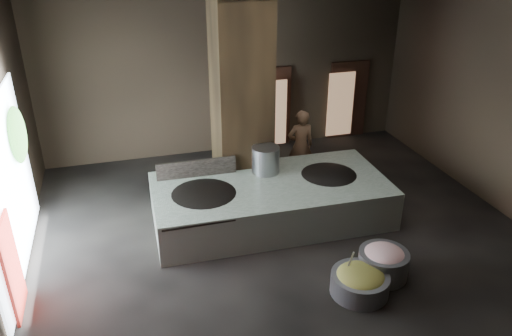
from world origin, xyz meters
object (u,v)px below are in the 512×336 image
object	(u,v)px
stock_pot	(266,161)
wok_right	(329,179)
hearth_platform	(271,201)
veg_basin	(360,284)
cook	(300,145)
wok_left	(204,198)
meat_basin	(383,264)

from	to	relation	value
stock_pot	wok_right	bearing A→B (deg)	-21.04
hearth_platform	veg_basin	size ratio (longest dim) A/B	4.91
wok_right	cook	bearing A→B (deg)	92.55
stock_pot	hearth_platform	bearing A→B (deg)	-95.19
hearth_platform	veg_basin	world-z (taller)	hearth_platform
hearth_platform	wok_right	xyz separation A→B (m)	(1.35, 0.05, 0.32)
hearth_platform	veg_basin	bearing A→B (deg)	-74.01
wok_left	hearth_platform	bearing A→B (deg)	1.97
wok_right	hearth_platform	bearing A→B (deg)	-177.88
hearth_platform	meat_basin	xyz separation A→B (m)	(1.36, -2.46, -0.18)
stock_pot	cook	world-z (taller)	cook
meat_basin	hearth_platform	bearing A→B (deg)	118.83
cook	meat_basin	bearing A→B (deg)	94.25
hearth_platform	cook	size ratio (longest dim) A/B	2.74
hearth_platform	wok_right	world-z (taller)	wok_right
cook	veg_basin	bearing A→B (deg)	86.16
wok_left	cook	size ratio (longest dim) A/B	0.86
veg_basin	meat_basin	size ratio (longest dim) A/B	1.12
stock_pot	cook	distance (m)	1.65
meat_basin	wok_right	bearing A→B (deg)	90.13
hearth_platform	cook	bearing A→B (deg)	53.03
wok_right	meat_basin	xyz separation A→B (m)	(0.01, -2.51, -0.50)
meat_basin	cook	bearing A→B (deg)	91.06
cook	wok_right	bearing A→B (deg)	95.74
cook	wok_left	bearing A→B (deg)	34.79
stock_pot	meat_basin	distance (m)	3.40
cook	meat_basin	size ratio (longest dim) A/B	2.01
wok_left	meat_basin	world-z (taller)	wok_left
wok_left	cook	world-z (taller)	cook
stock_pot	cook	size ratio (longest dim) A/B	0.36
wok_left	veg_basin	bearing A→B (deg)	-51.34
stock_pot	veg_basin	xyz separation A→B (m)	(0.69, -3.33, -0.94)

